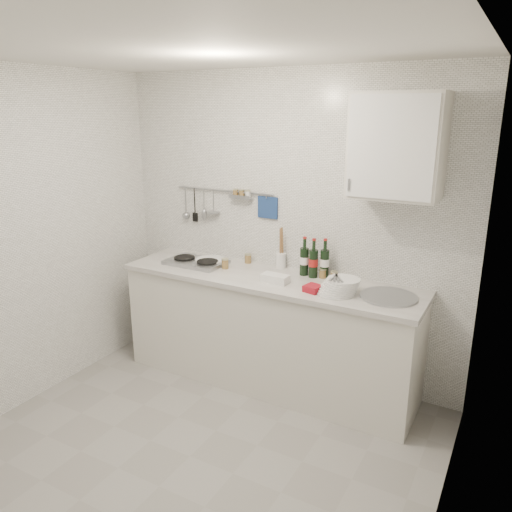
{
  "coord_description": "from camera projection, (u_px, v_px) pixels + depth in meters",
  "views": [
    {
      "loc": [
        1.72,
        -2.21,
        2.18
      ],
      "look_at": [
        -0.0,
        0.9,
        1.14
      ],
      "focal_mm": 35.0,
      "sensor_mm": 36.0,
      "label": 1
    }
  ],
  "objects": [
    {
      "name": "wall_right",
      "position": [
        453.0,
        328.0,
        2.22
      ],
      "size": [
        0.02,
        2.8,
        2.5
      ],
      "primitive_type": "cube",
      "color": "silver",
      "rests_on": "floor"
    },
    {
      "name": "wall_cabinet",
      "position": [
        397.0,
        146.0,
        3.32
      ],
      "size": [
        0.6,
        0.38,
        0.7
      ],
      "color": "silver",
      "rests_on": "back_wall"
    },
    {
      "name": "plate_stack_sink",
      "position": [
        339.0,
        286.0,
        3.56
      ],
      "size": [
        0.3,
        0.29,
        0.12
      ],
      "rotation": [
        0.0,
        0.0,
        0.33
      ],
      "color": "white",
      "rests_on": "counter"
    },
    {
      "name": "counter",
      "position": [
        269.0,
        333.0,
        4.07
      ],
      "size": [
        2.44,
        0.64,
        0.96
      ],
      "color": "silver",
      "rests_on": "floor"
    },
    {
      "name": "butter_dish",
      "position": [
        275.0,
        278.0,
        3.79
      ],
      "size": [
        0.21,
        0.11,
        0.06
      ],
      "primitive_type": "cube",
      "rotation": [
        0.0,
        0.0,
        -0.04
      ],
      "color": "white",
      "rests_on": "counter"
    },
    {
      "name": "ceiling",
      "position": [
        172.0,
        46.0,
        2.57
      ],
      "size": [
        3.0,
        3.0,
        0.0
      ],
      "primitive_type": "plane",
      "rotation": [
        3.14,
        0.0,
        0.0
      ],
      "color": "silver",
      "rests_on": "back_wall"
    },
    {
      "name": "floor",
      "position": [
        190.0,
        456.0,
        3.27
      ],
      "size": [
        3.0,
        3.0,
        0.0
      ],
      "primitive_type": "plane",
      "color": "gray",
      "rests_on": "ground"
    },
    {
      "name": "wine_bottles",
      "position": [
        314.0,
        258.0,
        3.89
      ],
      "size": [
        0.24,
        0.11,
        0.31
      ],
      "rotation": [
        0.0,
        0.0,
        0.14
      ],
      "color": "black",
      "rests_on": "counter"
    },
    {
      "name": "strawberry_punnet",
      "position": [
        313.0,
        289.0,
        3.6
      ],
      "size": [
        0.14,
        0.14,
        0.05
      ],
      "primitive_type": "cube",
      "rotation": [
        0.0,
        0.0,
        -0.23
      ],
      "color": "#B61425",
      "rests_on": "counter"
    },
    {
      "name": "utensil_crock",
      "position": [
        281.0,
        258.0,
        4.12
      ],
      "size": [
        0.09,
        0.09,
        0.35
      ],
      "rotation": [
        0.0,
        0.0,
        0.2
      ],
      "color": "white",
      "rests_on": "counter"
    },
    {
      "name": "jar_d",
      "position": [
        225.0,
        263.0,
        4.12
      ],
      "size": [
        0.06,
        0.06,
        0.09
      ],
      "rotation": [
        0.0,
        0.0,
        -0.02
      ],
      "color": "olive",
      "rests_on": "counter"
    },
    {
      "name": "jar_c",
      "position": [
        334.0,
        276.0,
        3.85
      ],
      "size": [
        0.06,
        0.06,
        0.07
      ],
      "rotation": [
        0.0,
        0.0,
        0.17
      ],
      "color": "olive",
      "rests_on": "counter"
    },
    {
      "name": "jar_b",
      "position": [
        323.0,
        273.0,
        3.89
      ],
      "size": [
        0.06,
        0.06,
        0.08
      ],
      "rotation": [
        0.0,
        0.0,
        -0.22
      ],
      "color": "olive",
      "rests_on": "counter"
    },
    {
      "name": "wall_left",
      "position": [
        15.0,
        244.0,
        3.61
      ],
      "size": [
        0.02,
        2.8,
        2.5
      ],
      "primitive_type": "cube",
      "color": "silver",
      "rests_on": "floor"
    },
    {
      "name": "jar_a",
      "position": [
        248.0,
        258.0,
        4.27
      ],
      "size": [
        0.06,
        0.06,
        0.08
      ],
      "rotation": [
        0.0,
        0.0,
        0.24
      ],
      "color": "olive",
      "rests_on": "counter"
    },
    {
      "name": "back_wall",
      "position": [
        286.0,
        228.0,
        4.09
      ],
      "size": [
        3.0,
        0.02,
        2.5
      ],
      "primitive_type": "cube",
      "color": "silver",
      "rests_on": "floor"
    },
    {
      "name": "plate_stack_hob",
      "position": [
        209.0,
        261.0,
        4.26
      ],
      "size": [
        0.27,
        0.27,
        0.04
      ],
      "rotation": [
        0.0,
        0.0,
        -0.16
      ],
      "color": "#46519F",
      "rests_on": "counter"
    },
    {
      "name": "wall_rail",
      "position": [
        222.0,
        201.0,
        4.29
      ],
      "size": [
        0.98,
        0.09,
        0.34
      ],
      "color": "#93969B",
      "rests_on": "back_wall"
    }
  ]
}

